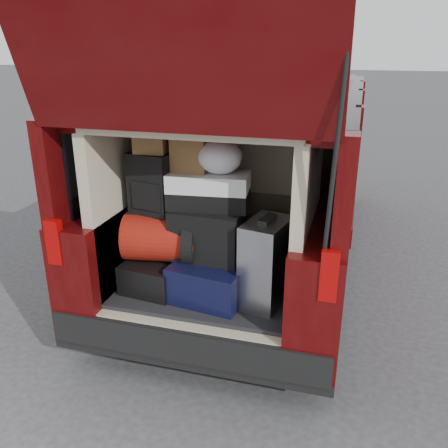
# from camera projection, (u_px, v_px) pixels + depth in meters

# --- Properties ---
(ground) EXTENTS (80.00, 80.00, 0.00)m
(ground) POSITION_uv_depth(u_px,v_px,m) (202.00, 365.00, 3.46)
(ground) COLOR #343436
(ground) RESTS_ON ground
(minivan) EXTENTS (1.90, 5.35, 2.77)m
(minivan) POSITION_uv_depth(u_px,v_px,m) (258.00, 179.00, 4.80)
(minivan) COLOR black
(minivan) RESTS_ON ground
(load_floor) EXTENTS (1.24, 1.05, 0.55)m
(load_floor) POSITION_uv_depth(u_px,v_px,m) (213.00, 313.00, 3.61)
(load_floor) COLOR black
(load_floor) RESTS_ON ground
(black_hardshell) EXTENTS (0.44, 0.57, 0.21)m
(black_hardshell) POSITION_uv_depth(u_px,v_px,m) (159.00, 271.00, 3.44)
(black_hardshell) COLOR black
(black_hardshell) RESTS_ON load_floor
(navy_hardshell) EXTENTS (0.56, 0.66, 0.26)m
(navy_hardshell) POSITION_uv_depth(u_px,v_px,m) (216.00, 275.00, 3.32)
(navy_hardshell) COLOR black
(navy_hardshell) RESTS_ON load_floor
(silver_roller) EXTENTS (0.32, 0.43, 0.59)m
(silver_roller) POSITION_uv_depth(u_px,v_px,m) (266.00, 263.00, 3.14)
(silver_roller) COLOR silver
(silver_roller) RESTS_ON load_floor
(red_duffel) EXTENTS (0.56, 0.41, 0.33)m
(red_duffel) POSITION_uv_depth(u_px,v_px,m) (161.00, 238.00, 3.32)
(red_duffel) COLOR #9C1A0E
(red_duffel) RESTS_ON black_hardshell
(black_soft_case) EXTENTS (0.49, 0.31, 0.35)m
(black_soft_case) POSITION_uv_depth(u_px,v_px,m) (207.00, 234.00, 3.24)
(black_soft_case) COLOR black
(black_soft_case) RESTS_ON navy_hardshell
(backpack) EXTENTS (0.32, 0.23, 0.42)m
(backpack) POSITION_uv_depth(u_px,v_px,m) (152.00, 183.00, 3.24)
(backpack) COLOR black
(backpack) RESTS_ON red_duffel
(twotone_duffel) EXTENTS (0.57, 0.34, 0.24)m
(twotone_duffel) POSITION_uv_depth(u_px,v_px,m) (209.00, 190.00, 3.19)
(twotone_duffel) COLOR white
(twotone_duffel) RESTS_ON black_soft_case
(grocery_sack_lower) EXTENTS (0.22, 0.19, 0.19)m
(grocery_sack_lower) POSITION_uv_depth(u_px,v_px,m) (151.00, 138.00, 3.15)
(grocery_sack_lower) COLOR brown
(grocery_sack_lower) RESTS_ON backpack
(grocery_sack_upper) EXTENTS (0.25, 0.21, 0.24)m
(grocery_sack_upper) POSITION_uv_depth(u_px,v_px,m) (192.00, 153.00, 3.16)
(grocery_sack_upper) COLOR brown
(grocery_sack_upper) RESTS_ON twotone_duffel
(plastic_bag_center) EXTENTS (0.30, 0.28, 0.23)m
(plastic_bag_center) POSITION_uv_depth(u_px,v_px,m) (220.00, 157.00, 3.08)
(plastic_bag_center) COLOR white
(plastic_bag_center) RESTS_ON twotone_duffel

